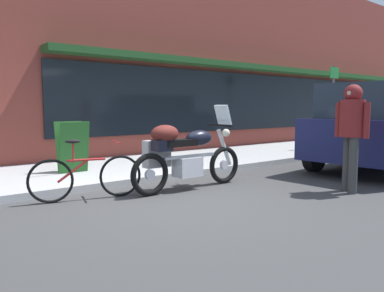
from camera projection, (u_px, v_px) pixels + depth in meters
name	position (u px, v px, depth m)	size (l,w,h in m)	color
ground_plane	(170.00, 200.00, 5.52)	(80.00, 80.00, 0.00)	#3B3B3B
storefront_building	(274.00, 62.00, 13.15)	(22.84, 0.90, 6.05)	brown
sidewalk_curb	(337.00, 145.00, 13.13)	(30.00, 2.94, 0.12)	#ACACAC
touring_motorcycle	(183.00, 153.00, 6.15)	(2.24, 0.66, 1.41)	black
parked_bicycle	(86.00, 176.00, 5.50)	(1.61, 0.56, 0.91)	black
pedestrian_walking	(352.00, 125.00, 5.93)	(0.40, 0.56, 1.73)	#373737
sandwich_board_sign	(72.00, 147.00, 7.14)	(0.55, 0.42, 0.98)	#1E511E
parking_sign_pole	(333.00, 100.00, 11.24)	(0.44, 0.07, 2.48)	#59595B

